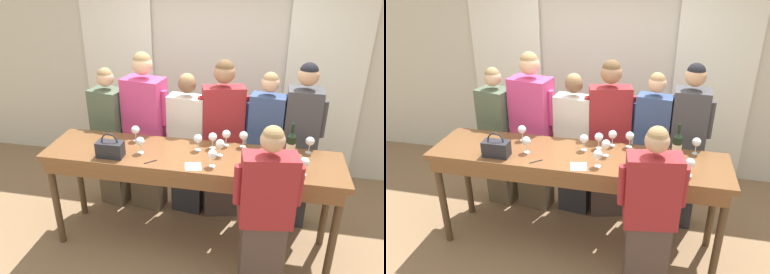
# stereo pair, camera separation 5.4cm
# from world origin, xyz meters

# --- Properties ---
(ground_plane) EXTENTS (18.00, 18.00, 0.00)m
(ground_plane) POSITION_xyz_m (0.00, 0.00, 0.00)
(ground_plane) COLOR #846647
(wall_back) EXTENTS (12.00, 0.06, 2.80)m
(wall_back) POSITION_xyz_m (0.00, 1.76, 1.40)
(wall_back) COLOR beige
(wall_back) RESTS_ON ground_plane
(curtain_panel_left) EXTENTS (0.96, 0.03, 2.69)m
(curtain_panel_left) POSITION_xyz_m (-1.35, 1.69, 1.34)
(curtain_panel_left) COLOR white
(curtain_panel_left) RESTS_ON ground_plane
(curtain_panel_right) EXTENTS (0.96, 0.03, 2.69)m
(curtain_panel_right) POSITION_xyz_m (1.35, 1.69, 1.34)
(curtain_panel_right) COLOR white
(curtain_panel_right) RESTS_ON ground_plane
(tasting_bar) EXTENTS (2.81, 0.66, 1.05)m
(tasting_bar) POSITION_xyz_m (0.00, -0.02, 0.94)
(tasting_bar) COLOR brown
(tasting_bar) RESTS_ON ground_plane
(wine_bottle) EXTENTS (0.09, 0.09, 0.32)m
(wine_bottle) POSITION_xyz_m (0.91, 0.17, 1.16)
(wine_bottle) COLOR black
(wine_bottle) RESTS_ON tasting_bar
(handbag) EXTENTS (0.25, 0.13, 0.24)m
(handbag) POSITION_xyz_m (-0.72, -0.19, 1.13)
(handbag) COLOR #232328
(handbag) RESTS_ON tasting_bar
(wine_glass_front_left) EXTENTS (0.08, 0.08, 0.16)m
(wine_glass_front_left) POSITION_xyz_m (1.01, -0.17, 1.17)
(wine_glass_front_left) COLOR white
(wine_glass_front_left) RESTS_ON tasting_bar
(wine_glass_front_mid) EXTENTS (0.08, 0.08, 0.16)m
(wine_glass_front_mid) POSITION_xyz_m (0.23, -0.18, 1.17)
(wine_glass_front_mid) COLOR white
(wine_glass_front_mid) RESTS_ON tasting_bar
(wine_glass_front_right) EXTENTS (0.08, 0.08, 0.16)m
(wine_glass_front_right) POSITION_xyz_m (0.47, 0.26, 1.17)
(wine_glass_front_right) COLOR white
(wine_glass_front_right) RESTS_ON tasting_bar
(wine_glass_center_left) EXTENTS (0.08, 0.08, 0.16)m
(wine_glass_center_left) POSITION_xyz_m (1.09, 0.26, 1.17)
(wine_glass_center_left) COLOR white
(wine_glass_center_left) RESTS_ON tasting_bar
(wine_glass_center_mid) EXTENTS (0.08, 0.08, 0.16)m
(wine_glass_center_mid) POSITION_xyz_m (-0.47, -0.06, 1.17)
(wine_glass_center_mid) COLOR white
(wine_glass_center_mid) RESTS_ON tasting_bar
(wine_glass_center_right) EXTENTS (0.08, 0.08, 0.16)m
(wine_glass_center_right) POSITION_xyz_m (-0.60, 0.18, 1.17)
(wine_glass_center_right) COLOR white
(wine_glass_center_right) RESTS_ON tasting_bar
(wine_glass_back_left) EXTENTS (0.08, 0.08, 0.16)m
(wine_glass_back_left) POSITION_xyz_m (0.27, 0.03, 1.17)
(wine_glass_back_left) COLOR white
(wine_glass_back_left) RESTS_ON tasting_bar
(wine_glass_back_mid) EXTENTS (0.08, 0.08, 0.16)m
(wine_glass_back_mid) POSITION_xyz_m (0.05, 0.10, 1.17)
(wine_glass_back_mid) COLOR white
(wine_glass_back_mid) RESTS_ON tasting_bar
(wine_glass_back_right) EXTENTS (0.08, 0.08, 0.16)m
(wine_glass_back_right) POSITION_xyz_m (0.30, 0.26, 1.17)
(wine_glass_back_right) COLOR white
(wine_glass_back_right) RESTS_ON tasting_bar
(wine_glass_near_host) EXTENTS (0.08, 0.08, 0.16)m
(wine_glass_near_host) POSITION_xyz_m (0.18, 0.17, 1.17)
(wine_glass_near_host) COLOR white
(wine_glass_near_host) RESTS_ON tasting_bar
(napkin) EXTENTS (0.17, 0.17, 0.00)m
(napkin) POSITION_xyz_m (0.07, -0.23, 1.05)
(napkin) COLOR white
(napkin) RESTS_ON tasting_bar
(pen) EXTENTS (0.10, 0.09, 0.01)m
(pen) POSITION_xyz_m (-0.32, -0.22, 1.05)
(pen) COLOR black
(pen) RESTS_ON tasting_bar
(guest_olive_jacket) EXTENTS (0.47, 0.34, 1.68)m
(guest_olive_jacket) POSITION_xyz_m (-1.06, 0.58, 0.85)
(guest_olive_jacket) COLOR brown
(guest_olive_jacket) RESTS_ON ground_plane
(guest_pink_top) EXTENTS (0.55, 0.35, 1.86)m
(guest_pink_top) POSITION_xyz_m (-0.63, 0.58, 0.95)
(guest_pink_top) COLOR brown
(guest_pink_top) RESTS_ON ground_plane
(guest_cream_sweater) EXTENTS (0.52, 0.26, 1.66)m
(guest_cream_sweater) POSITION_xyz_m (-0.16, 0.58, 0.86)
(guest_cream_sweater) COLOR #28282D
(guest_cream_sweater) RESTS_ON ground_plane
(guest_striped_shirt) EXTENTS (0.55, 0.30, 1.82)m
(guest_striped_shirt) POSITION_xyz_m (0.23, 0.58, 0.96)
(guest_striped_shirt) COLOR #473833
(guest_striped_shirt) RESTS_ON ground_plane
(guest_navy_coat) EXTENTS (0.47, 0.26, 1.72)m
(guest_navy_coat) POSITION_xyz_m (0.68, 0.58, 0.90)
(guest_navy_coat) COLOR brown
(guest_navy_coat) RESTS_ON ground_plane
(guest_beige_cap) EXTENTS (0.46, 0.27, 1.83)m
(guest_beige_cap) POSITION_xyz_m (1.03, 0.58, 0.95)
(guest_beige_cap) COLOR #28282D
(guest_beige_cap) RESTS_ON ground_plane
(host_pouring) EXTENTS (0.54, 0.27, 1.63)m
(host_pouring) POSITION_xyz_m (0.72, -0.53, 0.83)
(host_pouring) COLOR #473833
(host_pouring) RESTS_ON ground_plane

